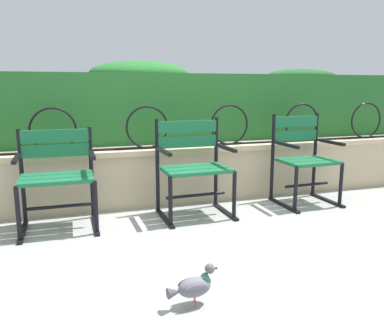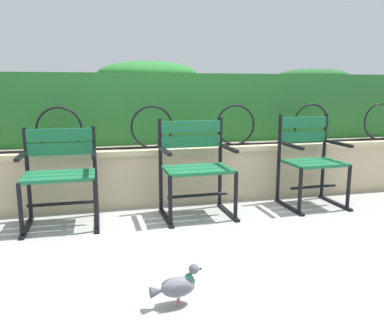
{
  "view_description": "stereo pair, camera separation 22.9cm",
  "coord_description": "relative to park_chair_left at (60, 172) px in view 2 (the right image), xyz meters",
  "views": [
    {
      "loc": [
        -0.98,
        -2.92,
        1.17
      ],
      "look_at": [
        0.0,
        0.15,
        0.55
      ],
      "focal_mm": 36.83,
      "sensor_mm": 36.0,
      "label": 1
    },
    {
      "loc": [
        -0.76,
        -2.98,
        1.17
      ],
      "look_at": [
        0.0,
        0.15,
        0.55
      ],
      "focal_mm": 36.83,
      "sensor_mm": 36.0,
      "label": 2
    }
  ],
  "objects": [
    {
      "name": "ground_plane",
      "position": [
        1.08,
        -0.47,
        -0.46
      ],
      "size": [
        60.0,
        60.0,
        0.0
      ],
      "primitive_type": "plane",
      "color": "#9E9E99"
    },
    {
      "name": "stone_wall",
      "position": [
        1.08,
        0.46,
        -0.17
      ],
      "size": [
        7.13,
        0.41,
        0.57
      ],
      "color": "tan",
      "rests_on": "ground"
    },
    {
      "name": "iron_arch_fence",
      "position": [
        0.88,
        0.39,
        0.3
      ],
      "size": [
        6.6,
        0.02,
        0.42
      ],
      "color": "black",
      "rests_on": "stone_wall"
    },
    {
      "name": "hedge_row",
      "position": [
        1.06,
        0.94,
        0.52
      ],
      "size": [
        6.99,
        0.61,
        0.87
      ],
      "color": "#236028",
      "rests_on": "stone_wall"
    },
    {
      "name": "park_chair_left",
      "position": [
        0.0,
        0.0,
        0.0
      ],
      "size": [
        0.62,
        0.52,
        0.83
      ],
      "color": "#19663D",
      "rests_on": "ground"
    },
    {
      "name": "park_chair_centre",
      "position": [
        1.19,
        -0.02,
        0.01
      ],
      "size": [
        0.64,
        0.54,
        0.88
      ],
      "color": "#19663D",
      "rests_on": "ground"
    },
    {
      "name": "park_chair_right",
      "position": [
        2.37,
        0.01,
        0.01
      ],
      "size": [
        0.58,
        0.54,
        0.9
      ],
      "color": "#19663D",
      "rests_on": "ground"
    },
    {
      "name": "pigeon_near_chairs",
      "position": [
        0.71,
        -1.52,
        -0.35
      ],
      "size": [
        0.29,
        0.12,
        0.22
      ],
      "color": "slate",
      "rests_on": "ground"
    }
  ]
}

